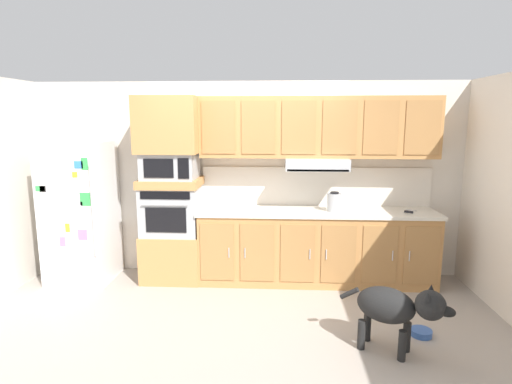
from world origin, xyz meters
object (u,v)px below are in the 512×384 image
built_in_oven (172,210)px  microwave (170,166)px  refrigerator (81,212)px  screwdriver (409,212)px  dog_food_bowl (421,332)px  electric_kettle (334,202)px  dog (396,307)px

built_in_oven → microwave: bearing=-0.8°
refrigerator → screwdriver: bearing=-0.2°
dog_food_bowl → built_in_oven: bearing=154.3°
electric_kettle → dog: bearing=-77.4°
refrigerator → dog: bearing=-23.8°
refrigerator → dog: (3.52, -1.55, -0.45)m
electric_kettle → dog: (0.35, -1.57, -0.60)m
screwdriver → refrigerator: bearing=179.8°
built_in_oven → electric_kettle: 2.02m
microwave → dog_food_bowl: (2.71, -1.31, -1.43)m
built_in_oven → microwave: size_ratio=1.09×
microwave → dog: 3.05m
screwdriver → dog_food_bowl: screwdriver is taller
screwdriver → dog: size_ratio=0.19×
electric_kettle → microwave: bearing=178.7°
built_in_oven → dog: built_in_oven is taller
dog → dog_food_bowl: (0.34, 0.31, -0.40)m
refrigerator → screwdriver: 4.06m
built_in_oven → screwdriver: size_ratio=4.19×
built_in_oven → microwave: microwave is taller
refrigerator → electric_kettle: (3.17, 0.02, 0.15)m
dog_food_bowl → electric_kettle: bearing=118.9°
dog_food_bowl → dog: bearing=-137.7°
screwdriver → dog_food_bowl: size_ratio=0.84×
electric_kettle → dog_food_bowl: (0.69, -1.26, -1.00)m
screwdriver → electric_kettle: size_ratio=0.70×
screwdriver → dog_food_bowl: 1.53m
refrigerator → microwave: size_ratio=2.73×
microwave → dog: (2.37, -1.62, -1.03)m
refrigerator → dog_food_bowl: 4.14m
dog → dog_food_bowl: size_ratio=4.45×
refrigerator → electric_kettle: 3.17m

